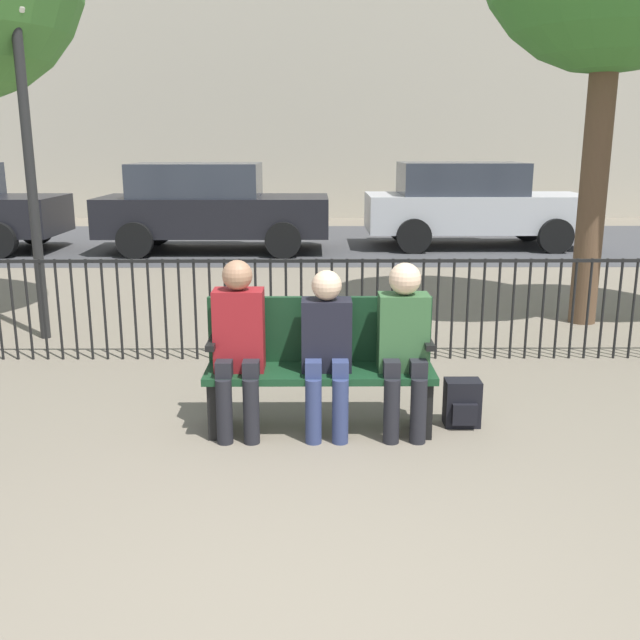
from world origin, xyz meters
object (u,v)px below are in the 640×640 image
Objects in this scene: seated_person_1 at (327,344)px; lamp_post at (25,113)px; seated_person_0 at (239,339)px; seated_person_2 at (404,340)px; park_bench at (320,360)px; parked_car_2 at (210,206)px; parked_car_0 at (471,203)px; backpack at (462,403)px.

seated_person_1 is 0.34× the size of lamp_post.
seated_person_0 is 1.12m from seated_person_2.
lamp_post is at bearing 138.69° from seated_person_1.
parked_car_2 is (-1.98, 8.57, 0.35)m from park_bench.
seated_person_1 is 4.17m from lamp_post.
park_bench is 0.38× the size of parked_car_0.
parked_car_2 is (-2.03, 8.70, 0.20)m from seated_person_1.
park_bench is 9.59m from parked_car_0.
parked_car_2 reaches higher than seated_person_2.
lamp_post reaches higher than parked_car_0.
backpack is at bearing 4.52° from seated_person_0.
backpack is at bearing 15.60° from seated_person_2.
seated_person_1 is at bearing -76.87° from parked_car_2.
seated_person_0 reaches higher than seated_person_1.
park_bench is 1.30× the size of seated_person_0.
backpack is 9.35m from parked_car_0.
seated_person_2 is at bearing -12.65° from park_bench.
lamp_post is (-2.29, 2.53, 1.57)m from seated_person_0.
lamp_post reaches higher than seated_person_2.
seated_person_1 is at bearing -41.31° from lamp_post.
backpack is 0.08× the size of parked_car_0.
backpack is 5.00m from lamp_post.
seated_person_0 is at bearing 179.61° from seated_person_1.
seated_person_0 is at bearing 179.95° from seated_person_2.
lamp_post is at bearing -131.05° from parked_car_0.
parked_car_2 is (-2.55, 8.70, 0.17)m from seated_person_2.
seated_person_1 is at bearing -107.70° from parked_car_0.
park_bench is at bearing 108.82° from seated_person_1.
seated_person_0 is 0.60m from seated_person_1.
seated_person_1 is 1.09m from backpack.
lamp_post is at bearing 143.39° from seated_person_2.
backpack is at bearing -70.71° from parked_car_2.
park_bench is at bearing 179.86° from backpack.
lamp_post is 9.00m from parked_car_0.
seated_person_0 is at bearing -80.65° from parked_car_2.
seated_person_1 is 3.39× the size of backpack.
seated_person_2 is 0.36× the size of lamp_post.
seated_person_0 is 1.02× the size of seated_person_2.
parked_car_0 is at bearing 72.30° from seated_person_1.
seated_person_0 reaches higher than park_bench.
seated_person_2 is at bearing -164.40° from backpack.
seated_person_0 is 0.29× the size of parked_car_0.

